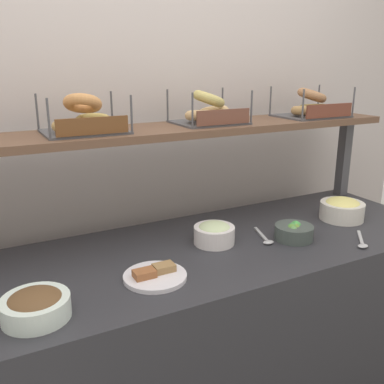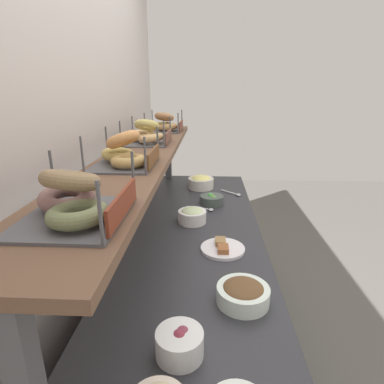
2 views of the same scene
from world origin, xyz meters
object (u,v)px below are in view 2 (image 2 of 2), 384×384
at_px(bowl_beet_salad, 180,343).
at_px(bowl_egg_salad, 201,182).
at_px(bowl_veggie_mix, 212,199).
at_px(bagel_basket_sesame, 125,154).
at_px(bagel_basket_everything, 165,125).
at_px(serving_plate_white, 222,248).
at_px(bowl_scallion_spread, 192,215).
at_px(serving_spoon_near_plate, 205,209).
at_px(bagel_basket_poppy, 74,201).
at_px(serving_spoon_by_edge, 234,194).
at_px(bowl_chocolate_spread, 243,293).
at_px(bagel_basket_plain, 148,135).

distance_m(bowl_beet_salad, bowl_egg_salad, 1.60).
bearing_deg(bowl_veggie_mix, bowl_beet_salad, 175.42).
bearing_deg(bowl_egg_salad, bagel_basket_sesame, 165.02).
height_order(bowl_beet_salad, bagel_basket_everything, bagel_basket_everything).
bearing_deg(serving_plate_white, bowl_scallion_spread, 26.61).
relative_size(bowl_beet_salad, bowl_egg_salad, 0.72).
relative_size(serving_spoon_near_plate, bagel_basket_everything, 0.54).
bearing_deg(bowl_egg_salad, bagel_basket_everything, 86.31).
distance_m(serving_plate_white, bagel_basket_everything, 1.16).
height_order(bowl_veggie_mix, bagel_basket_poppy, bagel_basket_poppy).
relative_size(bowl_scallion_spread, bowl_beet_salad, 1.15).
relative_size(bowl_scallion_spread, serving_spoon_by_edge, 1.16).
bearing_deg(bowl_veggie_mix, bowl_egg_salad, 13.16).
height_order(bowl_chocolate_spread, bowl_veggie_mix, bowl_chocolate_spread).
height_order(bagel_basket_sesame, bagel_basket_plain, bagel_basket_sesame).
height_order(bowl_chocolate_spread, serving_spoon_near_plate, bowl_chocolate_spread).
xyz_separation_m(bowl_chocolate_spread, bagel_basket_everything, (1.37, 0.45, 0.44)).
bearing_deg(bagel_basket_poppy, serving_spoon_near_plate, -14.63).
bearing_deg(bagel_basket_everything, serving_plate_white, -158.20).
bearing_deg(bagel_basket_poppy, serving_plate_white, -31.38).
distance_m(serving_spoon_near_plate, bagel_basket_poppy, 1.29).
xyz_separation_m(bowl_veggie_mix, serving_plate_white, (-0.62, -0.05, -0.02)).
bearing_deg(serving_spoon_by_edge, bowl_beet_salad, 169.80).
distance_m(bowl_beet_salad, serving_spoon_near_plate, 1.14).
bearing_deg(bagel_basket_plain, bowl_chocolate_spread, -149.83).
bearing_deg(bowl_veggie_mix, bagel_basket_plain, 116.45).
xyz_separation_m(bowl_egg_salad, bagel_basket_poppy, (-1.61, 0.27, 0.43)).
distance_m(bowl_scallion_spread, serving_spoon_near_plate, 0.21).
relative_size(bowl_veggie_mix, serving_spoon_near_plate, 0.90).
xyz_separation_m(bowl_scallion_spread, bowl_veggie_mix, (0.30, -0.11, -0.01)).
relative_size(serving_spoon_by_edge, bagel_basket_sesame, 0.46).
relative_size(bowl_chocolate_spread, bagel_basket_poppy, 0.64).
relative_size(bowl_scallion_spread, bagel_basket_everything, 0.51).
distance_m(bowl_chocolate_spread, bagel_basket_sesame, 0.70).
relative_size(bagel_basket_sesame, bagel_basket_everything, 0.95).
height_order(bowl_scallion_spread, bagel_basket_plain, bagel_basket_plain).
xyz_separation_m(bowl_egg_salad, bowl_veggie_mix, (-0.35, -0.08, -0.02)).
bearing_deg(bowl_scallion_spread, serving_spoon_by_edge, -28.44).
distance_m(serving_spoon_by_edge, bagel_basket_plain, 0.81).
distance_m(serving_spoon_near_plate, serving_spoon_by_edge, 0.37).
relative_size(serving_plate_white, bagel_basket_sesame, 0.70).
distance_m(bowl_scallion_spread, serving_plate_white, 0.36).
distance_m(serving_plate_white, bagel_basket_sesame, 0.63).
xyz_separation_m(bowl_chocolate_spread, bagel_basket_sesame, (0.28, 0.47, 0.44)).
xyz_separation_m(serving_plate_white, bagel_basket_sesame, (-0.10, 0.41, 0.47)).
relative_size(bowl_scallion_spread, serving_plate_white, 0.76).
height_order(bowl_chocolate_spread, serving_spoon_by_edge, bowl_chocolate_spread).
bearing_deg(bowl_egg_salad, bowl_scallion_spread, 177.12).
distance_m(bagel_basket_poppy, bagel_basket_everything, 1.63).
height_order(serving_spoon_by_edge, bagel_basket_plain, bagel_basket_plain).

